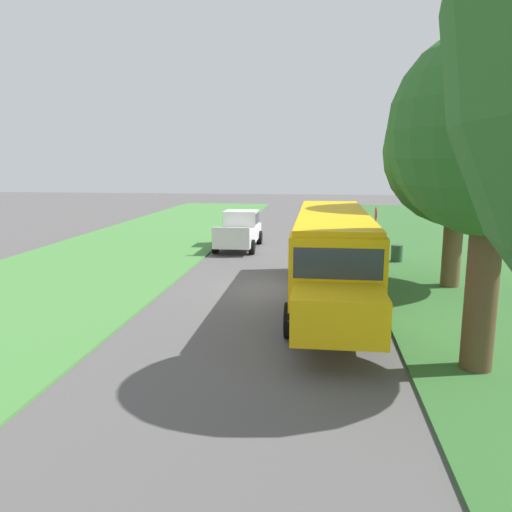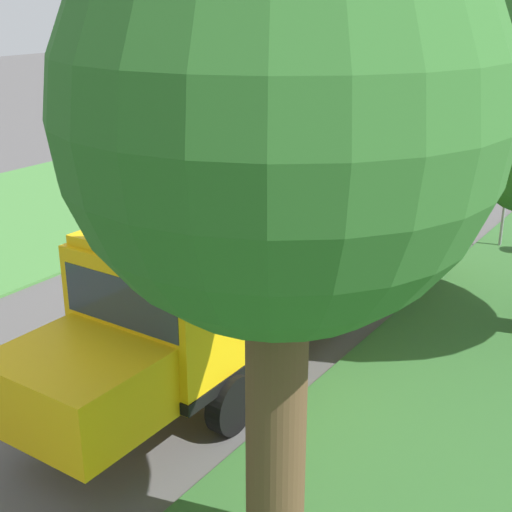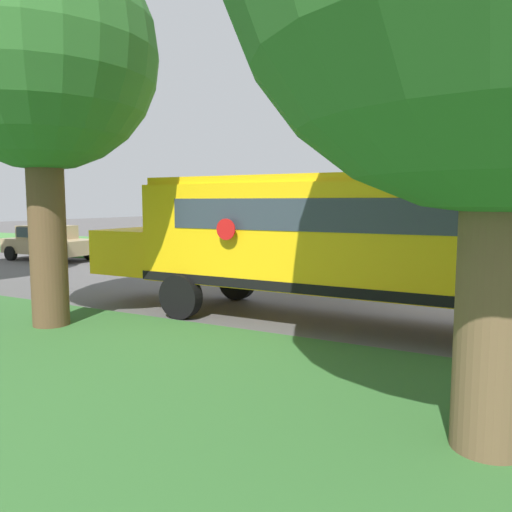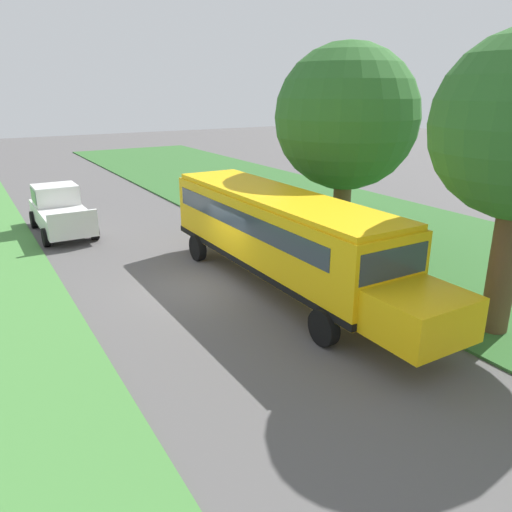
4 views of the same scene
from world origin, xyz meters
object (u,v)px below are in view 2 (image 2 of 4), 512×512
Objects in this scene: school_bus at (292,240)px; stop_sign at (507,187)px; pickup_truck at (329,156)px; oak_tree_roadside_mid at (280,124)px.

stop_sign is at bearing -107.00° from school_bus.
school_bus is 12.04m from pickup_truck.
pickup_truck is (5.03, -10.91, -0.85)m from school_bus.
pickup_truck is 1.97× the size of stop_sign.
school_bus reaches higher than stop_sign.
school_bus is at bearing -60.37° from oak_tree_roadside_mid.
pickup_truck is 0.69× the size of oak_tree_roadside_mid.
oak_tree_roadside_mid reaches higher than school_bus.
oak_tree_roadside_mid is (-3.30, 5.81, 3.52)m from school_bus.
pickup_truck is 19.18m from oak_tree_roadside_mid.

